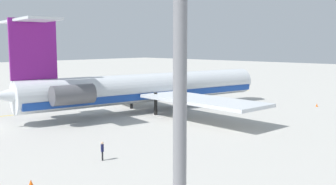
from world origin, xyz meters
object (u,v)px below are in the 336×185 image
(safety_cone_tail, at_px, (317,105))
(safety_cone_wingtip, at_px, (187,88))
(main_jetliner, at_px, (143,88))
(ground_crew_near_nose, at_px, (102,149))
(safety_cone_nose, at_px, (31,183))

(safety_cone_tail, bearing_deg, safety_cone_wingtip, -96.57)
(main_jetliner, distance_m, safety_cone_wingtip, 31.87)
(ground_crew_near_nose, relative_size, safety_cone_wingtip, 3.28)
(main_jetliner, xyz_separation_m, safety_cone_tail, (-24.15, 18.19, -3.58))
(safety_cone_nose, distance_m, safety_cone_wingtip, 65.68)
(safety_cone_nose, xyz_separation_m, safety_cone_wingtip, (-56.60, -33.33, 0.00))
(main_jetliner, xyz_separation_m, safety_cone_wingtip, (-27.96, -14.86, -3.58))
(ground_crew_near_nose, height_order, safety_cone_nose, ground_crew_near_nose)
(safety_cone_wingtip, bearing_deg, safety_cone_tail, 83.43)
(main_jetliner, distance_m, safety_cone_nose, 34.26)
(main_jetliner, distance_m, ground_crew_near_nose, 26.96)
(main_jetliner, height_order, safety_cone_wingtip, main_jetliner)
(ground_crew_near_nose, relative_size, safety_cone_tail, 3.28)
(main_jetliner, bearing_deg, safety_cone_tail, -26.87)
(safety_cone_nose, height_order, safety_cone_tail, same)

